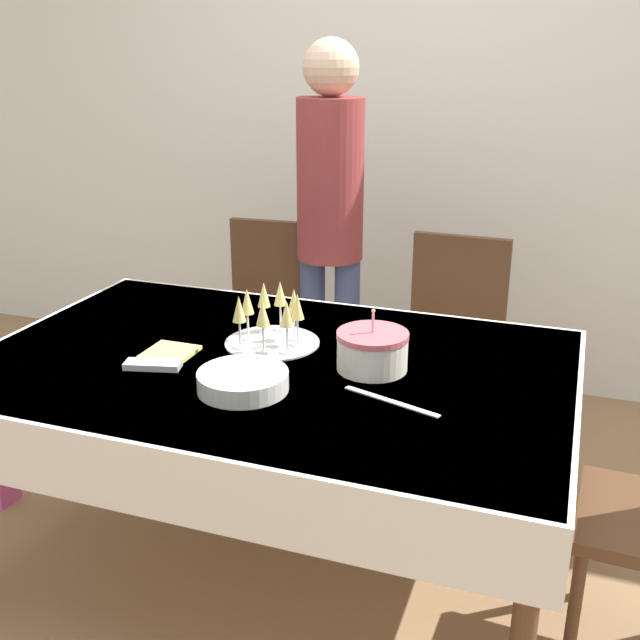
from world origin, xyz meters
TOP-DOWN VIEW (x-y plane):
  - ground_plane at (0.00, 0.00)m, footprint 12.00×12.00m
  - wall_back at (0.00, 1.82)m, footprint 8.00×0.05m
  - dining_table at (0.00, 0.00)m, footprint 1.84×1.19m
  - dining_chair_far_left at (-0.41, 0.92)m, footprint 0.45×0.45m
  - dining_chair_far_right at (0.41, 0.92)m, footprint 0.44×0.44m
  - birthday_cake at (0.32, 0.04)m, footprint 0.22×0.22m
  - champagne_tray at (-0.05, 0.13)m, footprint 0.31×0.31m
  - plate_stack_main at (0.01, -0.22)m, footprint 0.26×0.26m
  - cake_knife at (0.43, -0.16)m, footprint 0.29×0.11m
  - fork_pile at (-0.31, -0.18)m, footprint 0.18×0.10m
  - napkin_pile at (-0.32, -0.07)m, footprint 0.15×0.15m
  - person_standing at (-0.14, 0.98)m, footprint 0.28×0.28m

SIDE VIEW (x-z plane):
  - ground_plane at x=0.00m, z-range 0.00..0.00m
  - dining_chair_far_left at x=-0.41m, z-range 0.05..1.02m
  - dining_chair_far_right at x=0.41m, z-range 0.05..1.02m
  - dining_table at x=0.00m, z-range 0.29..1.07m
  - cake_knife at x=0.43m, z-range 0.78..0.78m
  - napkin_pile at x=-0.32m, z-range 0.78..0.79m
  - fork_pile at x=-0.31m, z-range 0.78..0.80m
  - plate_stack_main at x=0.01m, z-range 0.78..0.83m
  - birthday_cake at x=0.32m, z-range 0.74..0.93m
  - champagne_tray at x=-0.05m, z-range 0.78..0.96m
  - person_standing at x=-0.14m, z-range 0.19..1.92m
  - wall_back at x=0.00m, z-range 0.00..2.70m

